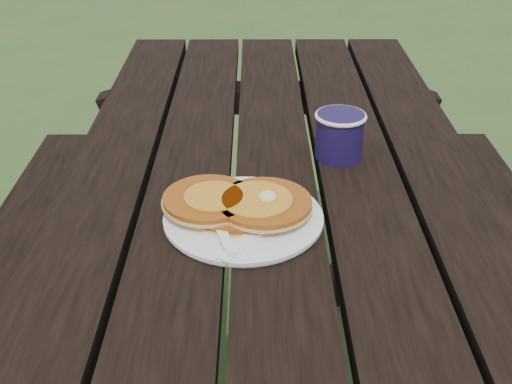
{
  "coord_description": "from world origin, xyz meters",
  "views": [
    {
      "loc": [
        -0.04,
        -0.91,
        1.3
      ],
      "look_at": [
        -0.03,
        -0.05,
        0.8
      ],
      "focal_mm": 45.0,
      "sensor_mm": 36.0,
      "label": 1
    }
  ],
  "objects_px": {
    "plate": "(243,219)",
    "coffee_cup": "(340,132)",
    "pancake_stack": "(238,203)",
    "picnic_table": "(274,368)"
  },
  "relations": [
    {
      "from": "plate",
      "to": "pancake_stack",
      "type": "relative_size",
      "value": 1.04
    },
    {
      "from": "plate",
      "to": "coffee_cup",
      "type": "height_order",
      "value": "coffee_cup"
    },
    {
      "from": "plate",
      "to": "coffee_cup",
      "type": "xyz_separation_m",
      "value": [
        0.17,
        0.22,
        0.04
      ]
    },
    {
      "from": "picnic_table",
      "to": "pancake_stack",
      "type": "bearing_deg",
      "value": -143.89
    },
    {
      "from": "picnic_table",
      "to": "plate",
      "type": "distance_m",
      "value": 0.4
    },
    {
      "from": "plate",
      "to": "coffee_cup",
      "type": "distance_m",
      "value": 0.29
    },
    {
      "from": "plate",
      "to": "pancake_stack",
      "type": "bearing_deg",
      "value": 122.08
    },
    {
      "from": "plate",
      "to": "coffee_cup",
      "type": "bearing_deg",
      "value": 51.98
    },
    {
      "from": "coffee_cup",
      "to": "pancake_stack",
      "type": "bearing_deg",
      "value": -131.22
    },
    {
      "from": "pancake_stack",
      "to": "coffee_cup",
      "type": "height_order",
      "value": "coffee_cup"
    }
  ]
}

